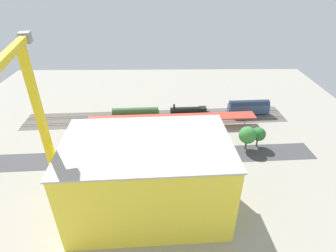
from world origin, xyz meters
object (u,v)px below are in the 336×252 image
at_px(street_tree_0, 208,134).
at_px(street_tree_4, 119,134).
at_px(parked_car_6, 96,162).
at_px(street_tree_3, 259,134).
at_px(locomotive, 190,111).
at_px(street_tree_1, 153,135).
at_px(box_truck_0, 182,158).
at_px(traffic_light, 161,139).
at_px(parked_car_5, 117,163).
at_px(tower_crane, 42,128).
at_px(parked_car_2, 180,162).
at_px(parked_car_7, 73,162).
at_px(street_tree_2, 191,134).
at_px(construction_building, 148,178).
at_px(platform_canopy_near, 172,118).
at_px(parked_car_0, 224,161).
at_px(freight_coach_far, 136,114).
at_px(parked_car_3, 161,162).
at_px(street_tree_5, 248,135).
at_px(parked_car_1, 204,161).
at_px(passenger_coach, 249,107).
at_px(parked_car_4, 140,162).

bearing_deg(street_tree_0, street_tree_4, 0.68).
xyz_separation_m(parked_car_6, street_tree_3, (-51.74, -9.15, 3.89)).
xyz_separation_m(locomotive, street_tree_1, (14.11, 22.84, 3.09)).
height_order(box_truck_0, traffic_light, traffic_light).
relative_size(parked_car_5, tower_crane, 0.10).
relative_size(locomotive, street_tree_4, 2.20).
distance_m(parked_car_2, parked_car_7, 32.69).
distance_m(street_tree_1, street_tree_2, 12.14).
bearing_deg(locomotive, construction_building, 73.76).
xyz_separation_m(platform_canopy_near, parked_car_6, (23.74, 22.38, -3.04)).
bearing_deg(parked_car_0, street_tree_3, -144.25).
distance_m(freight_coach_far, parked_car_3, 28.58).
bearing_deg(tower_crane, construction_building, -178.79).
relative_size(freight_coach_far, street_tree_5, 2.27).
bearing_deg(traffic_light, parked_car_6, 22.05).
bearing_deg(parked_car_0, traffic_light, -22.02).
bearing_deg(street_tree_3, street_tree_5, 19.33).
bearing_deg(street_tree_1, street_tree_2, 177.55).
xyz_separation_m(parked_car_0, parked_car_5, (32.73, 0.36, 0.01)).
distance_m(freight_coach_far, parked_car_1, 35.29).
distance_m(parked_car_5, box_truck_0, 19.68).
height_order(tower_crane, street_tree_1, tower_crane).
bearing_deg(passenger_coach, parked_car_4, 37.33).
bearing_deg(parked_car_7, street_tree_3, -171.26).
xyz_separation_m(parked_car_0, street_tree_0, (3.93, -9.34, 3.98)).
bearing_deg(parked_car_3, parked_car_6, -0.02).
bearing_deg(construction_building, traffic_light, -99.07).
distance_m(parked_car_4, parked_car_7, 20.39).
bearing_deg(traffic_light, parked_car_2, 126.65).
bearing_deg(platform_canopy_near, passenger_coach, -163.31).
height_order(tower_crane, street_tree_4, tower_crane).
height_order(parked_car_4, parked_car_7, parked_car_4).
xyz_separation_m(parked_car_4, parked_car_6, (13.29, 0.03, -0.01)).
height_order(locomotive, construction_building, construction_building).
distance_m(platform_canopy_near, parked_car_6, 32.77).
xyz_separation_m(tower_crane, traffic_light, (-23.81, -25.75, -19.63)).
distance_m(locomotive, street_tree_1, 27.02).
xyz_separation_m(box_truck_0, street_tree_4, (20.20, -8.61, 3.44)).
relative_size(tower_crane, street_tree_0, 5.87).
distance_m(box_truck_0, street_tree_2, 9.32).
bearing_deg(street_tree_5, parked_car_0, 41.97).
height_order(street_tree_1, street_tree_3, street_tree_1).
bearing_deg(platform_canopy_near, parked_car_5, 52.59).
relative_size(parked_car_5, street_tree_5, 0.53).
xyz_separation_m(parked_car_7, traffic_light, (-26.74, -7.85, 3.31)).
bearing_deg(platform_canopy_near, construction_building, 80.32).
bearing_deg(locomotive, parked_car_3, 70.19).
bearing_deg(construction_building, locomotive, -109.27).
xyz_separation_m(parked_car_5, traffic_light, (-13.24, -8.24, 3.25)).
relative_size(platform_canopy_near, box_truck_0, 6.56).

